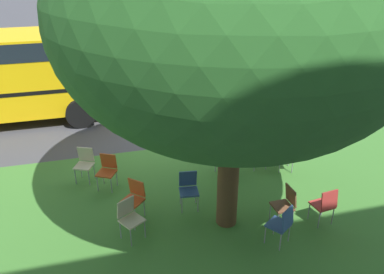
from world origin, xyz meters
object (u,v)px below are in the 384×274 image
chair_8 (325,204)px  chair_11 (261,150)px  chair_2 (223,156)px  chair_5 (188,187)px  parked_car (240,85)px  chair_0 (134,196)px  chair_6 (107,169)px  chair_9 (273,131)px  chair_10 (282,223)px  street_tree (236,17)px  chair_1 (288,152)px  chair_4 (85,162)px  chair_3 (129,216)px  chair_7 (286,203)px

chair_8 → chair_11: 2.62m
chair_2 → chair_5: 1.70m
chair_8 → parked_car: (-0.73, -6.89, 0.32)m
chair_0 → chair_11: 3.76m
chair_6 → chair_9: (-4.82, -0.93, 0.00)m
chair_9 → chair_11: same height
chair_10 → parked_car: parked_car is taller
chair_11 → street_tree: bearing=50.4°
chair_1 → chair_4: 5.24m
street_tree → chair_2: (-0.58, -1.94, -3.80)m
chair_3 → chair_4: same height
chair_6 → chair_11: same height
chair_2 → chair_11: size_ratio=1.00×
chair_5 → chair_1: bearing=-162.5°
chair_2 → parked_car: parked_car is taller
chair_1 → chair_7: same height
chair_2 → chair_4: (3.46, -0.61, 0.00)m
chair_9 → chair_11: (0.81, 0.98, 0.00)m
street_tree → chair_0: size_ratio=7.58×
chair_6 → parked_car: (-5.05, -4.24, 0.32)m
chair_4 → chair_11: same height
chair_0 → chair_3: 0.69m
chair_1 → chair_10: size_ratio=1.00×
chair_4 → chair_6: 0.72m
chair_0 → chair_8: same height
chair_0 → chair_9: 4.91m
street_tree → chair_2: bearing=-106.7°
chair_7 → chair_8: 0.82m
chair_0 → chair_1: same height
chair_3 → chair_0: bearing=-105.5°
chair_3 → chair_9: 5.40m
chair_8 → chair_10: size_ratio=1.00×
chair_3 → chair_4: (0.82, -2.50, 0.00)m
chair_4 → chair_7: size_ratio=1.00×
chair_1 → chair_8: same height
chair_6 → chair_9: size_ratio=1.00×
parked_car → chair_6: bearing=40.0°
street_tree → chair_7: 4.00m
chair_3 → chair_10: same height
chair_6 → chair_4: bearing=-43.5°
chair_3 → chair_10: 3.03m
chair_1 → chair_2: (1.72, -0.26, 0.00)m
parked_car → chair_1: bearing=85.0°
chair_2 → chair_9: bearing=-151.0°
chair_8 → chair_9: same height
street_tree → chair_11: street_tree is taller
chair_7 → parked_car: parked_car is taller
chair_7 → chair_11: (-0.48, -2.36, 0.00)m
chair_3 → chair_6: (0.29, -2.01, 0.00)m
street_tree → chair_0: (1.87, -0.72, -3.80)m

